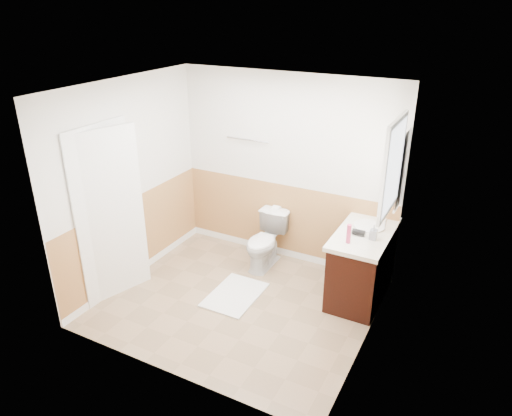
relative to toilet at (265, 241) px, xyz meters
The scene contains 32 objects.
floor 0.99m from the toilet, 82.90° to the right, with size 3.00×3.00×0.00m, color #8C7051.
ceiling 2.33m from the toilet, 82.90° to the right, with size 3.00×3.00×0.00m, color white.
wall_back 0.98m from the toilet, 73.48° to the left, with size 3.00×3.00×0.00m, color silver.
wall_front 2.39m from the toilet, 87.05° to the right, with size 3.00×3.00×0.00m, color silver.
wall_left 1.88m from the toilet, 146.55° to the right, with size 3.00×3.00×0.00m, color silver.
wall_right 2.06m from the toilet, 29.57° to the right, with size 3.00×3.00×0.00m, color silver.
wainscot_back 0.41m from the toilet, 72.98° to the left, with size 3.00×3.00×0.00m, color #BD814B.
wainscot_front 2.21m from the toilet, 87.04° to the right, with size 3.00×3.00×0.00m, color #BD814B.
wainscot_left 1.66m from the toilet, 146.32° to the right, with size 2.60×2.60×0.00m, color #BD814B.
wainscot_right 1.85m from the toilet, 29.75° to the right, with size 2.60×2.60×0.00m, color #BD814B.
toilet is the anchor object (origin of this frame).
bath_mat 0.88m from the toilet, 90.00° to the right, with size 0.55×0.80×0.02m, color silver.
vanity_cabinet 1.33m from the toilet, ahead, with size 0.55×1.10×0.80m, color black.
vanity_knob_left 1.06m from the toilet, 10.17° to the right, with size 0.03×0.03×0.03m, color silver.
vanity_knob_right 1.04m from the toilet, ahead, with size 0.03×0.03×0.03m, color silver.
countertop 1.40m from the toilet, ahead, with size 0.60×1.15×0.05m, color white.
sink_basin 1.42m from the toilet, ahead, with size 0.36×0.36×0.02m, color white.
faucet 1.61m from the toilet, ahead, with size 0.02×0.02×0.14m, color #BBBBC2.
lotion_bottle 1.43m from the toilet, 19.31° to the right, with size 0.05×0.05×0.22m, color #C2325D.
soap_dispenser 1.57m from the toilet, ahead, with size 0.08×0.08×0.17m, color gray.
hair_dryer_body 1.40m from the toilet, ahead, with size 0.07×0.07×0.14m, color black.
hair_dryer_handle 1.35m from the toilet, ahead, with size 0.03×0.03×0.07m, color black.
mirror_panel 1.99m from the toilet, ahead, with size 0.02×0.35×0.90m, color silver.
window_frame 2.13m from the toilet, 11.68° to the right, with size 0.04×0.80×1.00m, color white.
window_glass 2.14m from the toilet, 11.57° to the right, with size 0.01×0.70×0.90m, color white.
door 1.99m from the toilet, 133.28° to the right, with size 0.05×0.80×2.04m, color white.
door_frame 2.04m from the toilet, 134.92° to the right, with size 0.02×0.92×2.10m, color white.
door_knob 1.71m from the toilet, 139.81° to the right, with size 0.06×0.06×0.06m, color silver.
towel_bar 1.36m from the toilet, 142.68° to the left, with size 0.02×0.02×0.62m, color silver.
tp_holder_bar 0.46m from the toilet, 87.43° to the left, with size 0.02×0.02×0.14m, color silver.
tp_roll 0.46m from the toilet, 87.43° to the left, with size 0.11×0.11×0.10m, color white.
tp_sheet 0.39m from the toilet, 87.43° to the left, with size 0.10×0.01×0.16m, color white.
Camera 1 is at (2.34, -4.02, 3.30)m, focal length 33.18 mm.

